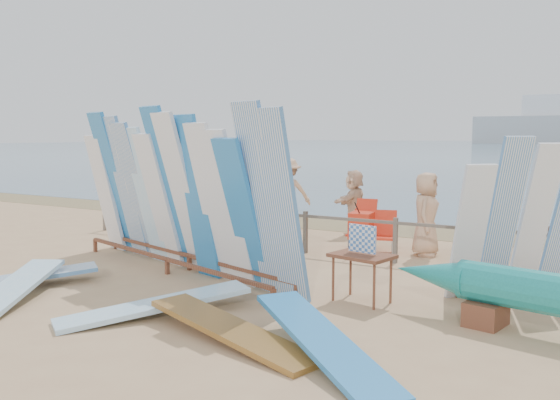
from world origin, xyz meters
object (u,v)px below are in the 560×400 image
Objects in this scene: beach_chair_left at (361,237)px; beachgoer_3 at (288,193)px; beachgoer_2 at (228,202)px; flat_board_a at (11,303)px; stroller at (363,230)px; beachgoer_7 at (499,206)px; vendor_table at (362,276)px; flat_board_c at (231,341)px; side_surfboard_rack at (520,225)px; beachgoer_11 at (236,188)px; beachgoer_6 at (426,214)px; flat_board_e at (12,287)px; flat_board_d at (323,360)px; beach_chair_right at (383,240)px; flat_board_b at (155,316)px; beachgoer_5 at (354,202)px; main_surfboard_rack at (177,198)px; beachgoer_extra_1 at (180,187)px.

beach_chair_left is 3.51m from beachgoer_3.
flat_board_a is at bearing 31.01° from beachgoer_2.
stroller is 0.63× the size of beachgoer_7.
flat_board_c is at bearing -95.45° from vendor_table.
flat_board_c is (-2.71, -3.91, -1.14)m from side_surfboard_rack.
beachgoer_7 is (0.89, 6.05, 0.49)m from vendor_table.
beachgoer_11 reaches higher than stroller.
beachgoer_7 reaches higher than flat_board_c.
beachgoer_6 is at bearing -1.48° from stroller.
flat_board_a is at bearing -137.77° from vendor_table.
flat_board_a reaches higher than flat_board_e.
flat_board_e is at bearing 61.94° from beachgoer_7.
beach_chair_right is at bearing 51.12° from flat_board_d.
vendor_table is 1.07× the size of stroller.
flat_board_b is at bearing 53.00° from beachgoer_2.
side_surfboard_rack is 6.15m from beachgoer_5.
side_surfboard_rack reaches higher than beachgoer_3.
main_surfboard_rack is at bearing 45.08° from flat_board_a.
flat_board_c is 1.55× the size of beachgoer_6.
beachgoer_2 reaches higher than beachgoer_extra_1.
beachgoer_5 is at bearing 28.20° from flat_board_c.
beach_chair_right is at bearing 90.01° from flat_board_e.
beach_chair_left is at bearing 94.44° from flat_board_e.
flat_board_d is 1.50× the size of beachgoer_2.
flat_board_d is 1.53× the size of beachgoer_7.
side_surfboard_rack is at bearing 48.47° from vendor_table.
beach_chair_right is 0.47× the size of beachgoer_3.
side_surfboard_rack is at bearing 111.99° from beachgoer_3.
side_surfboard_rack reaches higher than flat_board_d.
beachgoer_5 is (-2.55, 5.64, 0.43)m from vendor_table.
flat_board_a is at bearing -132.35° from flat_board_b.
beachgoer_7 is (9.96, -0.64, 0.04)m from beachgoer_extra_1.
stroller reaches higher than flat_board_a.
side_surfboard_rack is 0.93× the size of flat_board_d.
beachgoer_7 is (5.42, 8.77, 0.88)m from flat_board_a.
beach_chair_right is at bearing 121.42° from beachgoer_2.
beachgoer_11 reaches higher than beach_chair_left.
main_surfboard_rack reaches higher than beach_chair_right.
beachgoer_3 reaches higher than beachgoer_7.
flat_board_a is at bearing 110.06° from flat_board_c.
stroller is (3.81, 5.91, 0.44)m from flat_board_e.
beachgoer_11 is at bearing -121.07° from beachgoer_2.
flat_board_a is 7.99m from beachgoer_6.
flat_board_e is 4.64m from flat_board_c.
flat_board_e is (-7.34, -3.62, -1.14)m from side_surfboard_rack.
beachgoer_7 is at bearing 101.68° from flat_board_b.
flat_board_a is at bearing 87.06° from beachgoer_11.
flat_board_b is 3.19× the size of beach_chair_left.
main_surfboard_rack is 2.97m from flat_board_b.
beachgoer_extra_1 is at bearing -100.23° from beachgoer_2.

